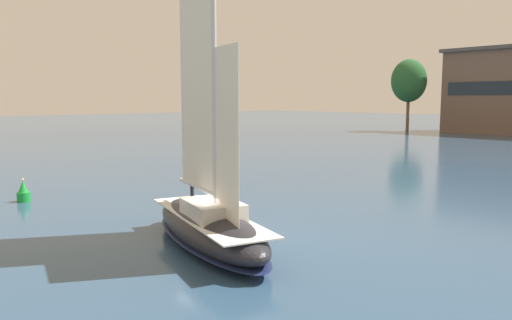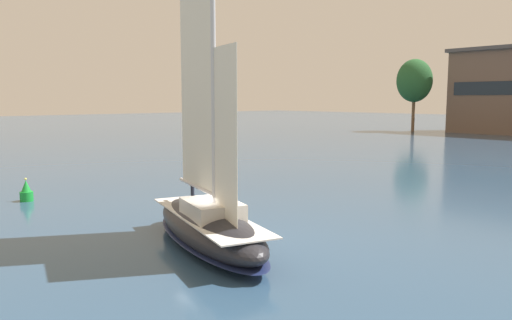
% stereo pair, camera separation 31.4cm
% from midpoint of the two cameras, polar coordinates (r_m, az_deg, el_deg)
% --- Properties ---
extents(ground_plane, '(400.00, 400.00, 0.00)m').
position_cam_midpoint_polar(ground_plane, '(23.81, -5.78, -9.84)').
color(ground_plane, '#2D4C6B').
extents(tree_shore_left, '(7.45, 7.45, 15.34)m').
position_cam_midpoint_polar(tree_shore_left, '(112.53, 17.00, 8.64)').
color(tree_shore_left, brown).
rests_on(tree_shore_left, ground).
extents(sailboat_main, '(11.54, 6.05, 15.26)m').
position_cam_midpoint_polar(sailboat_main, '(23.48, -5.80, -7.08)').
color(sailboat_main, '#232328').
rests_on(sailboat_main, ground).
extents(channel_buoy, '(0.86, 0.86, 1.59)m').
position_cam_midpoint_polar(channel_buoy, '(37.15, -25.27, -3.39)').
color(channel_buoy, green).
rests_on(channel_buoy, ground).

